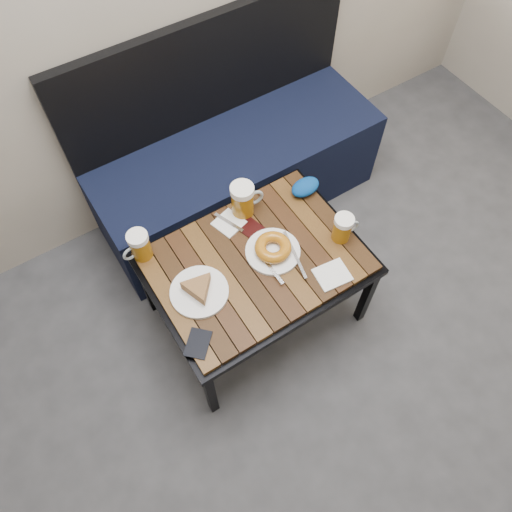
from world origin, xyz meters
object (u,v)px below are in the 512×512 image
beer_mug_right (343,228)px  plate_bagel (273,249)px  bench (235,166)px  plate_pie (199,290)px  beer_mug_left (139,245)px  passport_burgundy (252,229)px  cafe_table (256,265)px  passport_navy (198,343)px  beer_mug_centre (243,200)px  knit_pouch (305,187)px

beer_mug_right → plate_bagel: 0.29m
bench → plate_pie: bench is taller
beer_mug_left → plate_bagel: beer_mug_left is taller
beer_mug_right → passport_burgundy: beer_mug_right is taller
bench → beer_mug_left: 0.77m
cafe_table → passport_navy: (-0.36, -0.18, 0.05)m
bench → passport_burgundy: size_ratio=12.54×
passport_burgundy → plate_pie: bearing=-172.7°
bench → plate_bagel: bench is taller
beer_mug_right → cafe_table: bearing=177.1°
cafe_table → plate_pie: bearing=-178.3°
plate_bagel → passport_navy: size_ratio=2.58×
beer_mug_left → passport_navy: bearing=82.5°
beer_mug_centre → cafe_table: bearing=-102.4°
knit_pouch → bench: bearing=101.8°
knit_pouch → passport_navy: bearing=-153.5°
beer_mug_right → plate_bagel: bearing=174.8°
beer_mug_centre → beer_mug_left: bearing=-176.5°
beer_mug_left → plate_pie: 0.29m
cafe_table → passport_navy: 0.41m
passport_navy → bench: bearing=96.8°
passport_navy → plate_pie: bearing=104.5°
cafe_table → knit_pouch: 0.41m
beer_mug_right → passport_burgundy: 0.36m
cafe_table → beer_mug_left: (-0.36, 0.26, 0.11)m
bench → passport_navy: (-0.63, -0.79, 0.20)m
beer_mug_centre → passport_navy: beer_mug_centre is taller
beer_mug_centre → beer_mug_right: 0.41m
plate_pie → cafe_table: bearing=1.7°
cafe_table → plate_pie: size_ratio=3.80×
beer_mug_left → plate_bagel: size_ratio=0.47×
bench → knit_pouch: bearing=-78.2°
beer_mug_right → passport_navy: 0.71m
beer_mug_left → plate_bagel: 0.51m
passport_navy → knit_pouch: bearing=71.6°
beer_mug_left → passport_burgundy: size_ratio=1.18×
plate_bagel → beer_mug_left: bearing=148.5°
cafe_table → knit_pouch: bearing=26.1°
plate_pie → knit_pouch: 0.64m
passport_burgundy → knit_pouch: (0.29, 0.05, 0.03)m
cafe_table → knit_pouch: (0.36, 0.18, 0.07)m
beer_mug_right → plate_bagel: beer_mug_right is taller
beer_mug_right → knit_pouch: size_ratio=0.95×
plate_pie → plate_bagel: 0.33m
beer_mug_right → plate_pie: bearing=-176.0°
knit_pouch → passport_burgundy: bearing=-171.1°
bench → beer_mug_centre: 0.51m
passport_navy → passport_burgundy: 0.53m
cafe_table → beer_mug_left: size_ratio=6.36×
beer_mug_right → plate_pie: beer_mug_right is taller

